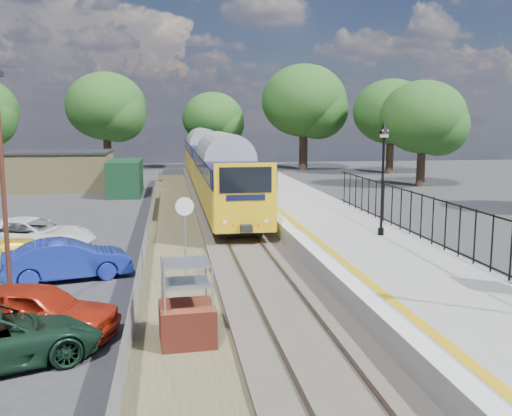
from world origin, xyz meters
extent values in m
plane|color=#2D2D30|center=(0.00, 0.00, 0.00)|extent=(120.00, 120.00, 0.00)
cube|color=#473F38|center=(0.00, 10.00, 0.10)|extent=(3.40, 80.00, 0.20)
cube|color=#4C472D|center=(-2.90, 8.00, 0.03)|extent=(2.60, 70.00, 0.06)
cube|color=brown|center=(-0.72, 10.00, 0.22)|extent=(0.07, 80.00, 0.14)
cube|color=brown|center=(0.72, 10.00, 0.22)|extent=(0.07, 80.00, 0.14)
cube|color=gray|center=(4.20, 8.00, 0.45)|extent=(5.00, 70.00, 0.90)
cube|color=silver|center=(1.95, 8.00, 0.91)|extent=(0.50, 70.00, 0.01)
cube|color=gold|center=(2.45, 8.00, 0.91)|extent=(0.30, 70.00, 0.01)
cylinder|color=black|center=(5.30, 6.00, 1.05)|extent=(0.24, 0.24, 0.30)
cylinder|color=black|center=(5.30, 6.00, 2.90)|extent=(0.10, 0.10, 3.70)
cube|color=black|center=(5.30, 6.00, 4.85)|extent=(0.08, 0.08, 0.30)
cube|color=beige|center=(5.30, 6.00, 5.02)|extent=(0.26, 0.26, 0.30)
cone|color=black|center=(5.30, 6.00, 5.25)|extent=(0.44, 0.44, 0.50)
cube|color=black|center=(6.55, 2.50, 2.65)|extent=(0.05, 26.00, 0.05)
cube|color=tan|center=(-12.00, 32.00, 1.50)|extent=(8.00, 6.00, 3.00)
cube|color=black|center=(-12.00, 32.00, 3.05)|extent=(8.20, 6.20, 0.15)
cube|color=#133621|center=(-6.50, 28.00, 1.30)|extent=(2.40, 6.00, 2.60)
cylinder|color=#332319|center=(-10.00, 50.00, 1.92)|extent=(0.88, 0.88, 3.85)
ellipsoid|color=#204818|center=(-10.00, 50.00, 7.15)|extent=(8.80, 8.80, 7.48)
cylinder|color=#332319|center=(2.00, 52.00, 1.57)|extent=(0.72, 0.72, 3.15)
ellipsoid|color=#204818|center=(2.00, 52.00, 5.85)|extent=(7.20, 7.20, 6.12)
cylinder|color=#332319|center=(12.00, 48.00, 2.10)|extent=(0.96, 0.96, 4.20)
ellipsoid|color=#204818|center=(12.00, 48.00, 7.80)|extent=(9.60, 9.60, 8.16)
cylinder|color=#332319|center=(20.00, 42.00, 1.75)|extent=(0.80, 0.80, 3.50)
ellipsoid|color=#204818|center=(20.00, 42.00, 6.50)|extent=(8.00, 8.00, 6.80)
cylinder|color=#332319|center=(18.00, 30.00, 1.57)|extent=(0.72, 0.72, 3.15)
ellipsoid|color=#204818|center=(18.00, 30.00, 5.85)|extent=(7.20, 7.20, 6.12)
cube|color=gold|center=(0.00, 18.21, 1.69)|extent=(2.80, 20.00, 1.90)
cube|color=#0E1134|center=(0.00, 18.21, 2.99)|extent=(2.82, 20.00, 0.90)
cube|color=black|center=(0.00, 18.21, 2.99)|extent=(2.82, 18.00, 0.70)
cube|color=black|center=(0.00, 18.21, 0.51)|extent=(2.00, 18.00, 0.45)
cube|color=gold|center=(0.00, 38.81, 1.69)|extent=(2.80, 20.00, 1.90)
cube|color=#0E1134|center=(0.00, 38.81, 2.99)|extent=(2.82, 20.00, 0.90)
cube|color=black|center=(0.00, 38.81, 2.99)|extent=(2.82, 18.00, 0.70)
cube|color=black|center=(0.00, 38.81, 0.51)|extent=(2.00, 18.00, 0.45)
cube|color=black|center=(0.00, 8.00, 3.04)|extent=(2.24, 0.04, 1.10)
cube|color=maroon|center=(-2.83, -2.19, 0.51)|extent=(1.41, 1.41, 1.02)
cylinder|color=#999EA3|center=(-2.72, 2.85, 1.37)|extent=(0.06, 0.06, 2.74)
cylinder|color=silver|center=(-2.72, 2.80, 2.74)|extent=(0.61, 0.08, 0.61)
cylinder|color=#4C2519|center=(-7.43, -0.39, 3.32)|extent=(0.12, 0.12, 6.64)
imported|color=#B22610|center=(-6.64, -1.21, 0.72)|extent=(4.54, 2.70, 1.45)
imported|color=#192B99|center=(-6.78, 4.37, 0.71)|extent=(4.55, 2.56, 1.42)
imported|color=yellow|center=(-8.60, 6.27, 0.55)|extent=(3.86, 1.72, 1.10)
imported|color=white|center=(-9.02, 8.77, 0.75)|extent=(5.85, 3.71, 1.50)
camera|label=1|loc=(-3.18, -15.81, 5.50)|focal=40.00mm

